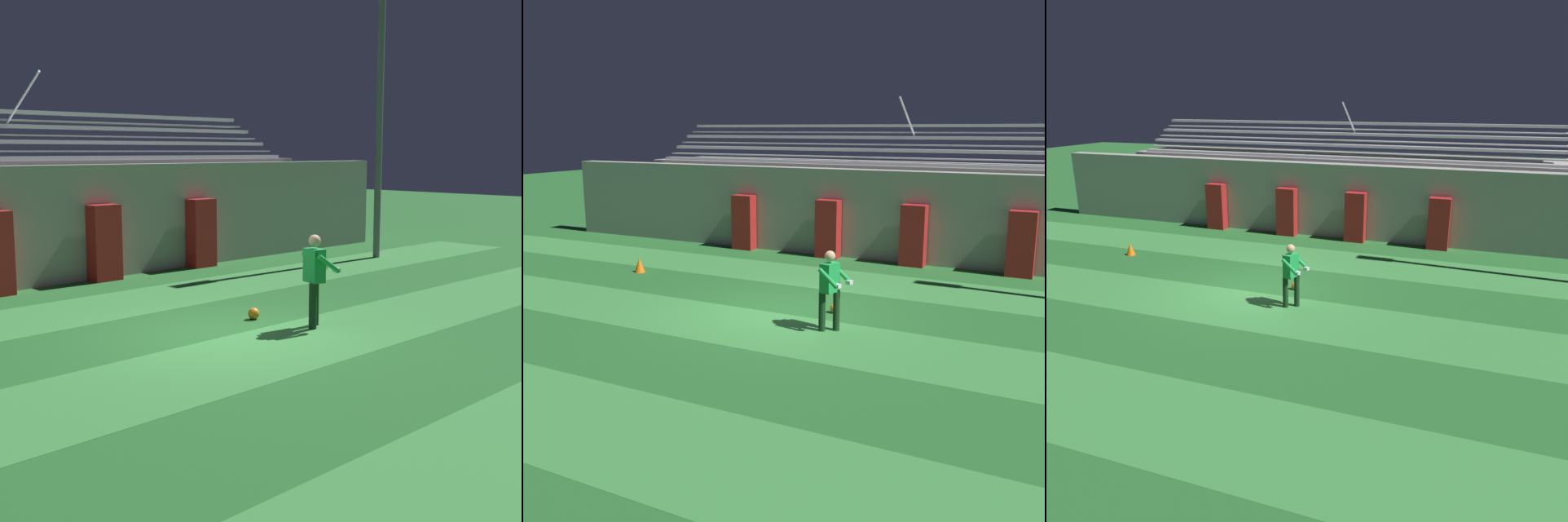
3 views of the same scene
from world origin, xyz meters
The scene contains 13 objects.
ground_plane centered at (0.00, 0.00, 0.00)m, with size 80.00×80.00×0.00m, color #236028.
turf_stripe_near centered at (0.00, -6.00, 0.00)m, with size 28.00×2.33×0.01m, color #38843D.
turf_stripe_mid centered at (0.00, -1.33, 0.00)m, with size 28.00×2.33×0.01m, color #38843D.
turf_stripe_far centered at (0.00, 3.33, 0.00)m, with size 28.00×2.33×0.01m, color #38843D.
back_wall centered at (0.00, 6.50, 1.40)m, with size 24.00×0.60×2.80m, color #999691.
padding_pillar_gate_left centered at (-1.38, 5.95, 0.93)m, with size 0.74×0.44×1.85m, color #B21E1E.
padding_pillar_gate_right centered at (1.38, 5.95, 0.93)m, with size 0.74×0.44×1.85m, color #B21E1E.
padding_pillar_far_left centered at (-4.49, 5.95, 0.93)m, with size 0.74×0.44×1.85m, color #B21E1E.
padding_pillar_far_right centered at (4.42, 5.95, 0.93)m, with size 0.74×0.44×1.85m, color #B21E1E.
bleacher_stand centered at (0.00, 8.49, 1.50)m, with size 18.00×3.35×5.03m.
goalkeeper centered at (1.49, -0.77, 0.95)m, with size 0.65×0.67×1.67m.
soccer_ball centered at (1.12, 0.43, 0.11)m, with size 0.22×0.22×0.22m, color orange.
traffic_cone centered at (-5.42, 1.59, 0.21)m, with size 0.30×0.30×0.42m, color orange.
Camera 2 is at (6.02, -11.82, 4.06)m, focal length 42.00 mm.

